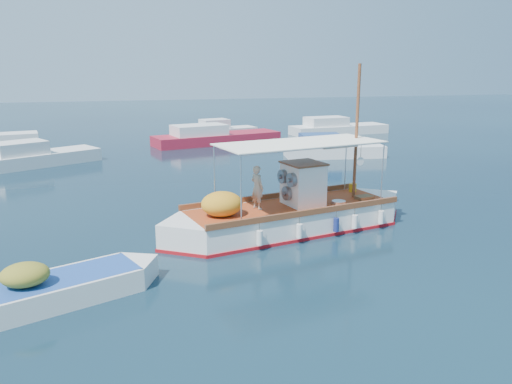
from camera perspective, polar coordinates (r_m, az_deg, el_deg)
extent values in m
plane|color=black|center=(18.27, 2.80, -5.20)|extent=(160.00, 160.00, 0.00)
cube|color=white|center=(19.00, 3.98, -3.29)|extent=(8.20, 4.14, 1.15)
cube|color=white|center=(17.40, -7.21, -5.02)|extent=(2.56, 2.56, 1.15)
cube|color=white|center=(21.21, 13.11, -1.77)|extent=(2.56, 2.56, 1.15)
cube|color=#A61016|center=(19.10, 3.97, -4.27)|extent=(8.32, 4.24, 0.19)
cube|color=#9F3B18|center=(18.84, 4.01, -1.68)|extent=(8.16, 3.93, 0.06)
cube|color=brown|center=(19.91, 2.07, -0.42)|extent=(7.80, 1.70, 0.21)
cube|color=brown|center=(17.74, 6.21, -2.31)|extent=(7.80, 1.70, 0.21)
cube|color=white|center=(18.91, 5.41, 0.87)|extent=(1.50, 1.58, 1.57)
cube|color=brown|center=(18.74, 5.47, 3.29)|extent=(1.63, 1.71, 0.06)
cylinder|color=slate|center=(18.21, 4.19, 1.39)|extent=(0.33, 0.56, 0.52)
cylinder|color=slate|center=(18.77, 3.14, 1.79)|extent=(0.33, 0.56, 0.52)
cylinder|color=slate|center=(18.62, 3.63, -0.13)|extent=(0.33, 0.56, 0.52)
cylinder|color=brown|center=(19.96, 11.42, 6.69)|extent=(0.15, 0.15, 5.23)
cylinder|color=brown|center=(19.52, 9.42, 5.37)|extent=(1.86, 0.46, 0.08)
cylinder|color=silver|center=(18.41, -4.78, 1.77)|extent=(0.05, 0.05, 2.35)
cylinder|color=silver|center=(16.36, -1.71, 0.25)|extent=(0.05, 0.05, 2.35)
cylinder|color=silver|center=(21.33, 10.21, 3.30)|extent=(0.05, 0.05, 2.35)
cylinder|color=silver|center=(19.59, 14.25, 2.13)|extent=(0.05, 0.05, 2.35)
cube|color=white|center=(18.53, 5.11, 5.61)|extent=(6.54, 3.70, 0.04)
ellipsoid|color=orange|center=(17.48, -3.93, -1.37)|extent=(1.68, 1.51, 0.88)
cube|color=orange|center=(19.95, 6.52, -0.16)|extent=(0.29, 0.24, 0.42)
cylinder|color=orange|center=(21.28, 10.99, 0.49)|extent=(0.37, 0.37, 0.36)
cube|color=brown|center=(20.25, 12.26, -0.61)|extent=(0.76, 0.60, 0.13)
cylinder|color=#B2B2B2|center=(19.32, 9.42, -1.18)|extent=(0.62, 0.62, 0.13)
cylinder|color=white|center=(18.87, 11.84, 3.45)|extent=(0.31, 0.09, 0.31)
cylinder|color=white|center=(16.78, 0.41, -5.25)|extent=(0.25, 0.25, 0.50)
cylinder|color=navy|center=(18.36, 9.15, -3.71)|extent=(0.25, 0.25, 0.50)
cylinder|color=white|center=(19.63, 14.10, -2.80)|extent=(0.25, 0.25, 0.50)
imported|color=#B9AE99|center=(18.18, 0.14, 0.52)|extent=(0.60, 0.70, 1.62)
cube|color=white|center=(14.43, -21.74, -10.68)|extent=(4.52, 3.09, 0.82)
cube|color=white|center=(15.03, -13.92, -9.06)|extent=(1.53, 1.53, 0.82)
cube|color=#21499A|center=(14.28, -21.88, -9.24)|extent=(4.46, 2.92, 0.05)
ellipsoid|color=olive|center=(14.01, -24.91, -8.57)|extent=(1.49, 1.37, 0.60)
cube|color=silver|center=(34.43, -23.52, 3.34)|extent=(7.53, 5.65, 1.00)
cube|color=silver|center=(33.93, -25.38, 4.55)|extent=(3.54, 3.20, 0.80)
cube|color=#A31B30|center=(40.73, -4.45, 5.96)|extent=(10.71, 5.11, 1.00)
cube|color=silver|center=(40.01, -6.51, 7.07)|extent=(4.57, 3.27, 0.80)
cube|color=silver|center=(34.95, 8.93, 4.48)|extent=(6.98, 3.14, 1.00)
cube|color=navy|center=(34.54, 7.37, 5.94)|extent=(2.93, 2.24, 0.80)
cube|color=silver|center=(47.30, 9.45, 6.94)|extent=(9.41, 3.55, 1.00)
cube|color=silver|center=(46.51, 8.02, 8.00)|extent=(3.89, 2.58, 0.80)
cube|color=silver|center=(44.68, -3.72, 6.69)|extent=(6.15, 3.32, 1.00)
cube|color=silver|center=(44.21, -4.77, 7.77)|extent=(2.67, 2.20, 0.80)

